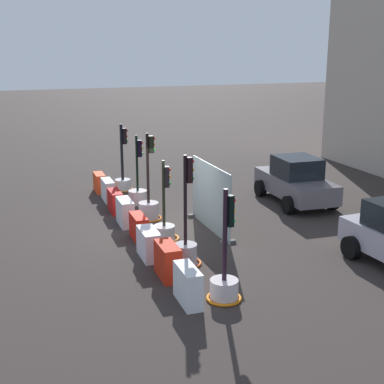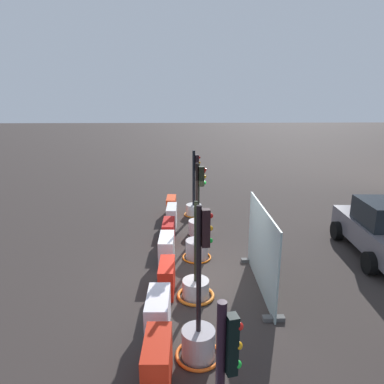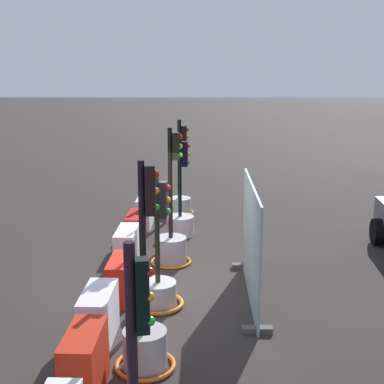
{
  "view_description": "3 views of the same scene",
  "coord_description": "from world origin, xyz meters",
  "px_view_note": "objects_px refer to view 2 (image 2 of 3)",
  "views": [
    {
      "loc": [
        16.49,
        -5.01,
        5.92
      ],
      "look_at": [
        1.96,
        0.31,
        1.72
      ],
      "focal_mm": 51.27,
      "sensor_mm": 36.0,
      "label": 1
    },
    {
      "loc": [
        8.8,
        -0.59,
        4.88
      ],
      "look_at": [
        -2.11,
        -0.28,
        1.89
      ],
      "focal_mm": 32.48,
      "sensor_mm": 36.0,
      "label": 2
    },
    {
      "loc": [
        10.28,
        0.49,
        4.36
      ],
      "look_at": [
        -1.77,
        0.3,
        1.48
      ],
      "focal_mm": 50.77,
      "sensor_mm": 36.0,
      "label": 3
    }
  ],
  "objects_px": {
    "construction_barrier_2": "(169,232)",
    "construction_barrier_3": "(167,250)",
    "construction_barrier_5": "(158,314)",
    "traffic_light_1": "(198,222)",
    "traffic_light_3": "(196,284)",
    "construction_barrier_1": "(172,216)",
    "construction_barrier_4": "(167,277)",
    "traffic_light_4": "(199,336)",
    "traffic_light_0": "(194,204)",
    "construction_barrier_6": "(158,364)",
    "traffic_light_2": "(197,244)",
    "car_grey_saloon": "(383,230)",
    "construction_barrier_0": "(171,206)"
  },
  "relations": [
    {
      "from": "construction_barrier_2",
      "to": "construction_barrier_3",
      "type": "bearing_deg",
      "value": -0.12
    },
    {
      "from": "construction_barrier_5",
      "to": "construction_barrier_2",
      "type": "bearing_deg",
      "value": 179.35
    },
    {
      "from": "traffic_light_1",
      "to": "traffic_light_3",
      "type": "xyz_separation_m",
      "value": [
        4.19,
        -0.25,
        -0.07
      ]
    },
    {
      "from": "traffic_light_1",
      "to": "construction_barrier_5",
      "type": "xyz_separation_m",
      "value": [
        5.48,
        -1.11,
        -0.02
      ]
    },
    {
      "from": "construction_barrier_1",
      "to": "construction_barrier_2",
      "type": "distance_m",
      "value": 1.59
    },
    {
      "from": "construction_barrier_4",
      "to": "traffic_light_4",
      "type": "bearing_deg",
      "value": 16.67
    },
    {
      "from": "traffic_light_0",
      "to": "construction_barrier_6",
      "type": "bearing_deg",
      "value": -5.91
    },
    {
      "from": "traffic_light_1",
      "to": "traffic_light_2",
      "type": "height_order",
      "value": "traffic_light_2"
    },
    {
      "from": "traffic_light_1",
      "to": "construction_barrier_2",
      "type": "xyz_separation_m",
      "value": [
        0.82,
        -1.06,
        -0.04
      ]
    },
    {
      "from": "traffic_light_4",
      "to": "construction_barrier_6",
      "type": "distance_m",
      "value": 1.02
    },
    {
      "from": "construction_barrier_2",
      "to": "construction_barrier_6",
      "type": "bearing_deg",
      "value": 0.31
    },
    {
      "from": "construction_barrier_3",
      "to": "construction_barrier_6",
      "type": "height_order",
      "value": "construction_barrier_6"
    },
    {
      "from": "traffic_light_1",
      "to": "construction_barrier_5",
      "type": "distance_m",
      "value": 5.6
    },
    {
      "from": "car_grey_saloon",
      "to": "construction_barrier_4",
      "type": "bearing_deg",
      "value": -73.74
    },
    {
      "from": "traffic_light_3",
      "to": "construction_barrier_0",
      "type": "distance_m",
      "value": 6.45
    },
    {
      "from": "traffic_light_2",
      "to": "construction_barrier_5",
      "type": "xyz_separation_m",
      "value": [
        3.48,
        -0.98,
        -0.06
      ]
    },
    {
      "from": "traffic_light_0",
      "to": "traffic_light_1",
      "type": "bearing_deg",
      "value": 2.37
    },
    {
      "from": "construction_barrier_4",
      "to": "car_grey_saloon",
      "type": "bearing_deg",
      "value": 106.26
    },
    {
      "from": "construction_barrier_1",
      "to": "construction_barrier_3",
      "type": "height_order",
      "value": "construction_barrier_3"
    },
    {
      "from": "traffic_light_0",
      "to": "construction_barrier_5",
      "type": "relative_size",
      "value": 2.44
    },
    {
      "from": "traffic_light_0",
      "to": "construction_barrier_1",
      "type": "xyz_separation_m",
      "value": [
        1.34,
        -0.91,
        -0.09
      ]
    },
    {
      "from": "traffic_light_2",
      "to": "construction_barrier_1",
      "type": "xyz_separation_m",
      "value": [
        -2.77,
        -0.87,
        -0.07
      ]
    },
    {
      "from": "traffic_light_4",
      "to": "car_grey_saloon",
      "type": "height_order",
      "value": "traffic_light_4"
    },
    {
      "from": "traffic_light_3",
      "to": "traffic_light_1",
      "type": "bearing_deg",
      "value": 176.55
    },
    {
      "from": "construction_barrier_6",
      "to": "car_grey_saloon",
      "type": "bearing_deg",
      "value": 126.73
    },
    {
      "from": "traffic_light_3",
      "to": "construction_barrier_4",
      "type": "relative_size",
      "value": 2.34
    },
    {
      "from": "traffic_light_0",
      "to": "construction_barrier_2",
      "type": "bearing_deg",
      "value": -18.37
    },
    {
      "from": "traffic_light_4",
      "to": "construction_barrier_4",
      "type": "bearing_deg",
      "value": -163.33
    },
    {
      "from": "traffic_light_0",
      "to": "construction_barrier_4",
      "type": "xyz_separation_m",
      "value": [
        6.02,
        -0.91,
        -0.1
      ]
    },
    {
      "from": "traffic_light_0",
      "to": "construction_barrier_3",
      "type": "height_order",
      "value": "traffic_light_0"
    },
    {
      "from": "traffic_light_1",
      "to": "construction_barrier_6",
      "type": "distance_m",
      "value": 7.05
    },
    {
      "from": "construction_barrier_5",
      "to": "car_grey_saloon",
      "type": "height_order",
      "value": "car_grey_saloon"
    },
    {
      "from": "traffic_light_1",
      "to": "traffic_light_4",
      "type": "relative_size",
      "value": 0.85
    },
    {
      "from": "traffic_light_0",
      "to": "construction_barrier_4",
      "type": "relative_size",
      "value": 2.57
    },
    {
      "from": "construction_barrier_1",
      "to": "construction_barrier_5",
      "type": "distance_m",
      "value": 6.26
    },
    {
      "from": "traffic_light_3",
      "to": "construction_barrier_3",
      "type": "relative_size",
      "value": 2.28
    },
    {
      "from": "construction_barrier_0",
      "to": "construction_barrier_3",
      "type": "xyz_separation_m",
      "value": [
        4.59,
        -0.01,
        0.06
      ]
    },
    {
      "from": "traffic_light_4",
      "to": "construction_barrier_5",
      "type": "bearing_deg",
      "value": -133.84
    },
    {
      "from": "construction_barrier_0",
      "to": "construction_barrier_4",
      "type": "bearing_deg",
      "value": 0.55
    },
    {
      "from": "construction_barrier_4",
      "to": "construction_barrier_6",
      "type": "bearing_deg",
      "value": -0.58
    },
    {
      "from": "traffic_light_2",
      "to": "construction_barrier_2",
      "type": "distance_m",
      "value": 1.51
    },
    {
      "from": "traffic_light_0",
      "to": "traffic_light_1",
      "type": "xyz_separation_m",
      "value": [
        2.12,
        0.09,
        -0.06
      ]
    },
    {
      "from": "traffic_light_1",
      "to": "construction_barrier_1",
      "type": "distance_m",
      "value": 1.26
    },
    {
      "from": "construction_barrier_4",
      "to": "car_grey_saloon",
      "type": "xyz_separation_m",
      "value": [
        -1.95,
        6.7,
        0.45
      ]
    },
    {
      "from": "traffic_light_2",
      "to": "construction_barrier_4",
      "type": "height_order",
      "value": "traffic_light_2"
    },
    {
      "from": "traffic_light_3",
      "to": "construction_barrier_2",
      "type": "relative_size",
      "value": 2.28
    },
    {
      "from": "construction_barrier_0",
      "to": "construction_barrier_4",
      "type": "height_order",
      "value": "construction_barrier_4"
    },
    {
      "from": "traffic_light_3",
      "to": "construction_barrier_5",
      "type": "relative_size",
      "value": 2.22
    },
    {
      "from": "traffic_light_0",
      "to": "construction_barrier_3",
      "type": "relative_size",
      "value": 2.5
    },
    {
      "from": "traffic_light_0",
      "to": "traffic_light_4",
      "type": "xyz_separation_m",
      "value": [
        8.39,
        -0.2,
        -0.03
      ]
    }
  ]
}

